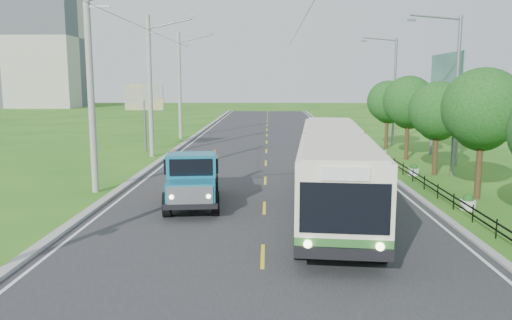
{
  "coord_description": "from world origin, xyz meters",
  "views": [
    {
      "loc": [
        0.16,
        -14.73,
        5.3
      ],
      "look_at": [
        -0.39,
        7.21,
        1.9
      ],
      "focal_mm": 35.0,
      "sensor_mm": 36.0,
      "label": 1
    }
  ],
  "objects_px": {
    "billboard_left": "(144,102)",
    "bus": "(333,162)",
    "tree_back": "(388,103)",
    "streetlight_far": "(393,88)",
    "planter_mid": "(413,170)",
    "tree_fourth": "(438,113)",
    "planter_far": "(382,151)",
    "tree_third": "(482,112)",
    "billboard_right": "(446,82)",
    "dump_truck": "(193,175)",
    "pole_near": "(91,87)",
    "pole_far": "(180,85)",
    "tree_fifth": "(409,104)",
    "pole_mid": "(150,86)",
    "planter_near": "(468,203)",
    "streetlight_mid": "(454,90)"
  },
  "relations": [
    {
      "from": "billboard_left",
      "to": "bus",
      "type": "bearing_deg",
      "value": -54.61
    },
    {
      "from": "streetlight_far",
      "to": "billboard_left",
      "type": "height_order",
      "value": "streetlight_far"
    },
    {
      "from": "tree_third",
      "to": "tree_fifth",
      "type": "distance_m",
      "value": 12.0
    },
    {
      "from": "pole_mid",
      "to": "tree_fourth",
      "type": "relative_size",
      "value": 1.85
    },
    {
      "from": "pole_mid",
      "to": "tree_third",
      "type": "xyz_separation_m",
      "value": [
        18.12,
        -12.86,
        -1.11
      ]
    },
    {
      "from": "planter_far",
      "to": "streetlight_far",
      "type": "bearing_deg",
      "value": 71.2
    },
    {
      "from": "streetlight_far",
      "to": "planter_far",
      "type": "bearing_deg",
      "value": -108.8
    },
    {
      "from": "tree_third",
      "to": "tree_back",
      "type": "height_order",
      "value": "tree_third"
    },
    {
      "from": "tree_fourth",
      "to": "planter_mid",
      "type": "distance_m",
      "value": 3.53
    },
    {
      "from": "tree_back",
      "to": "streetlight_far",
      "type": "bearing_deg",
      "value": 67.08
    },
    {
      "from": "billboard_right",
      "to": "bus",
      "type": "relative_size",
      "value": 0.44
    },
    {
      "from": "pole_far",
      "to": "tree_back",
      "type": "bearing_deg",
      "value": -20.74
    },
    {
      "from": "streetlight_mid",
      "to": "billboard_left",
      "type": "height_order",
      "value": "streetlight_mid"
    },
    {
      "from": "dump_truck",
      "to": "pole_near",
      "type": "bearing_deg",
      "value": 148.18
    },
    {
      "from": "bus",
      "to": "tree_third",
      "type": "bearing_deg",
      "value": 18.88
    },
    {
      "from": "billboard_left",
      "to": "planter_mid",
      "type": "bearing_deg",
      "value": -28.92
    },
    {
      "from": "pole_mid",
      "to": "billboard_left",
      "type": "xyz_separation_m",
      "value": [
        -1.24,
        3.0,
        -1.23
      ]
    },
    {
      "from": "pole_near",
      "to": "pole_far",
      "type": "distance_m",
      "value": 24.0
    },
    {
      "from": "streetlight_far",
      "to": "bus",
      "type": "distance_m",
      "value": 23.06
    },
    {
      "from": "pole_mid",
      "to": "planter_mid",
      "type": "distance_m",
      "value": 18.88
    },
    {
      "from": "bus",
      "to": "pole_mid",
      "type": "bearing_deg",
      "value": 132.91
    },
    {
      "from": "planter_mid",
      "to": "dump_truck",
      "type": "distance_m",
      "value": 13.93
    },
    {
      "from": "tree_fifth",
      "to": "billboard_right",
      "type": "relative_size",
      "value": 0.79
    },
    {
      "from": "pole_far",
      "to": "planter_near",
      "type": "relative_size",
      "value": 14.93
    },
    {
      "from": "tree_back",
      "to": "streetlight_far",
      "type": "relative_size",
      "value": 0.61
    },
    {
      "from": "streetlight_mid",
      "to": "planter_near",
      "type": "distance_m",
      "value": 9.46
    },
    {
      "from": "tree_back",
      "to": "billboard_left",
      "type": "xyz_separation_m",
      "value": [
        -19.36,
        -2.14,
        0.21
      ]
    },
    {
      "from": "streetlight_mid",
      "to": "billboard_left",
      "type": "bearing_deg",
      "value": 153.6
    },
    {
      "from": "planter_far",
      "to": "billboard_left",
      "type": "relative_size",
      "value": 0.13
    },
    {
      "from": "pole_far",
      "to": "dump_truck",
      "type": "bearing_deg",
      "value": -79.03
    },
    {
      "from": "streetlight_mid",
      "to": "planter_far",
      "type": "xyz_separation_m",
      "value": [
        -2.04,
        8.0,
        -4.62
      ]
    },
    {
      "from": "planter_near",
      "to": "billboard_right",
      "type": "bearing_deg",
      "value": 75.2
    },
    {
      "from": "tree_third",
      "to": "tree_fifth",
      "type": "bearing_deg",
      "value": 90.0
    },
    {
      "from": "tree_back",
      "to": "billboard_right",
      "type": "bearing_deg",
      "value": -68.3
    },
    {
      "from": "pole_near",
      "to": "billboard_left",
      "type": "xyz_separation_m",
      "value": [
        -1.24,
        15.0,
        -1.23
      ]
    },
    {
      "from": "billboard_left",
      "to": "pole_near",
      "type": "bearing_deg",
      "value": -85.28
    },
    {
      "from": "pole_far",
      "to": "planter_far",
      "type": "height_order",
      "value": "pole_far"
    },
    {
      "from": "billboard_left",
      "to": "bus",
      "type": "xyz_separation_m",
      "value": [
        12.45,
        -17.53,
        -1.94
      ]
    },
    {
      "from": "streetlight_far",
      "to": "planter_mid",
      "type": "height_order",
      "value": "streetlight_far"
    },
    {
      "from": "pole_near",
      "to": "planter_near",
      "type": "relative_size",
      "value": 14.93
    },
    {
      "from": "tree_fourth",
      "to": "streetlight_mid",
      "type": "relative_size",
      "value": 0.6
    },
    {
      "from": "pole_near",
      "to": "tree_back",
      "type": "distance_m",
      "value": 24.98
    },
    {
      "from": "pole_near",
      "to": "billboard_right",
      "type": "xyz_separation_m",
      "value": [
        20.56,
        11.0,
        0.25
      ]
    },
    {
      "from": "tree_fourth",
      "to": "tree_back",
      "type": "height_order",
      "value": "tree_back"
    },
    {
      "from": "tree_back",
      "to": "bus",
      "type": "relative_size",
      "value": 0.33
    },
    {
      "from": "pole_mid",
      "to": "planter_far",
      "type": "relative_size",
      "value": 14.93
    },
    {
      "from": "planter_mid",
      "to": "planter_far",
      "type": "bearing_deg",
      "value": 90.0
    },
    {
      "from": "planter_mid",
      "to": "dump_truck",
      "type": "bearing_deg",
      "value": -147.73
    },
    {
      "from": "streetlight_far",
      "to": "pole_far",
      "type": "bearing_deg",
      "value": 165.19
    },
    {
      "from": "tree_third",
      "to": "tree_back",
      "type": "bearing_deg",
      "value": 90.0
    }
  ]
}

